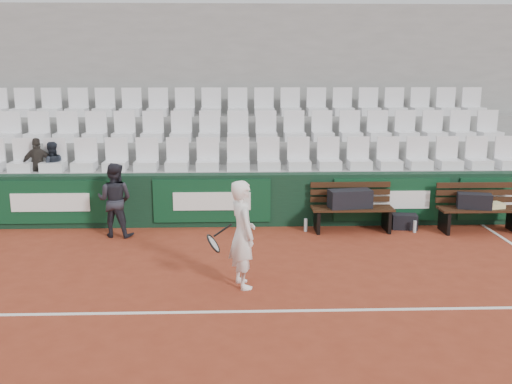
% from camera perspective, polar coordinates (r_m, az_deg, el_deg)
% --- Properties ---
extents(ground, '(80.00, 80.00, 0.00)m').
position_cam_1_polar(ground, '(7.26, -4.04, -11.90)').
color(ground, maroon).
rests_on(ground, ground).
extents(court_baseline, '(18.00, 0.06, 0.01)m').
position_cam_1_polar(court_baseline, '(7.26, -4.04, -11.87)').
color(court_baseline, white).
rests_on(court_baseline, ground).
extents(back_barrier, '(18.00, 0.34, 1.00)m').
position_cam_1_polar(back_barrier, '(10.89, -2.97, -0.78)').
color(back_barrier, '#10311E').
rests_on(back_barrier, ground).
extents(grandstand_tier_front, '(18.00, 0.95, 1.00)m').
position_cam_1_polar(grandstand_tier_front, '(11.51, -3.26, -0.07)').
color(grandstand_tier_front, gray).
rests_on(grandstand_tier_front, ground).
extents(grandstand_tier_mid, '(18.00, 0.95, 1.45)m').
position_cam_1_polar(grandstand_tier_mid, '(12.39, -3.18, 1.89)').
color(grandstand_tier_mid, gray).
rests_on(grandstand_tier_mid, ground).
extents(grandstand_tier_back, '(18.00, 0.95, 1.90)m').
position_cam_1_polar(grandstand_tier_back, '(13.29, -3.10, 3.59)').
color(grandstand_tier_back, gray).
rests_on(grandstand_tier_back, ground).
extents(grandstand_rear_wall, '(18.00, 0.30, 4.40)m').
position_cam_1_polar(grandstand_rear_wall, '(13.78, -3.11, 9.13)').
color(grandstand_rear_wall, gray).
rests_on(grandstand_rear_wall, ground).
extents(seat_row_front, '(11.90, 0.44, 0.63)m').
position_cam_1_polar(seat_row_front, '(11.19, -3.33, 3.81)').
color(seat_row_front, white).
rests_on(seat_row_front, grandstand_tier_front).
extents(seat_row_mid, '(11.90, 0.44, 0.63)m').
position_cam_1_polar(seat_row_mid, '(12.07, -3.25, 6.60)').
color(seat_row_mid, silver).
rests_on(seat_row_mid, grandstand_tier_mid).
extents(seat_row_back, '(11.90, 0.44, 0.63)m').
position_cam_1_polar(seat_row_back, '(12.98, -3.18, 9.00)').
color(seat_row_back, silver).
rests_on(seat_row_back, grandstand_tier_back).
extents(bench_left, '(1.50, 0.56, 0.45)m').
position_cam_1_polar(bench_left, '(10.70, 9.56, -2.70)').
color(bench_left, '#351E10').
rests_on(bench_left, ground).
extents(bench_right, '(1.50, 0.56, 0.45)m').
position_cam_1_polar(bench_right, '(11.29, 21.42, -2.61)').
color(bench_right, '#351C0F').
rests_on(bench_right, ground).
extents(sports_bag_left, '(0.82, 0.45, 0.33)m').
position_cam_1_polar(sports_bag_left, '(10.60, 9.38, -0.67)').
color(sports_bag_left, black).
rests_on(sports_bag_left, bench_left).
extents(sports_bag_right, '(0.64, 0.42, 0.28)m').
position_cam_1_polar(sports_bag_right, '(11.14, 20.98, -0.85)').
color(sports_bag_right, black).
rests_on(sports_bag_right, bench_right).
extents(towel, '(0.40, 0.33, 0.10)m').
position_cam_1_polar(towel, '(11.32, 22.61, -1.24)').
color(towel, beige).
rests_on(towel, bench_right).
extents(sports_bag_ground, '(0.49, 0.33, 0.28)m').
position_cam_1_polar(sports_bag_ground, '(11.08, 14.61, -2.87)').
color(sports_bag_ground, black).
rests_on(sports_bag_ground, ground).
extents(water_bottle_near, '(0.07, 0.07, 0.24)m').
position_cam_1_polar(water_bottle_near, '(10.60, 5.00, -3.31)').
color(water_bottle_near, silver).
rests_on(water_bottle_near, ground).
extents(water_bottle_far, '(0.06, 0.06, 0.22)m').
position_cam_1_polar(water_bottle_far, '(10.89, 15.58, -3.36)').
color(water_bottle_far, silver).
rests_on(water_bottle_far, ground).
extents(tennis_player, '(0.75, 0.63, 1.50)m').
position_cam_1_polar(tennis_player, '(7.80, -1.38, -4.24)').
color(tennis_player, white).
rests_on(tennis_player, ground).
extents(ball_kid, '(0.73, 0.62, 1.33)m').
position_cam_1_polar(ball_kid, '(10.45, -13.94, -0.78)').
color(ball_kid, '#212129').
rests_on(ball_kid, ground).
extents(spectator_b, '(0.68, 0.38, 1.09)m').
position_cam_1_polar(spectator_b, '(11.86, -21.09, 4.62)').
color(spectator_b, '#2E2925').
rests_on(spectator_b, grandstand_tier_front).
extents(spectator_c, '(0.60, 0.54, 1.01)m').
position_cam_1_polar(spectator_c, '(11.78, -19.87, 4.47)').
color(spectator_c, black).
rests_on(spectator_c, grandstand_tier_front).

